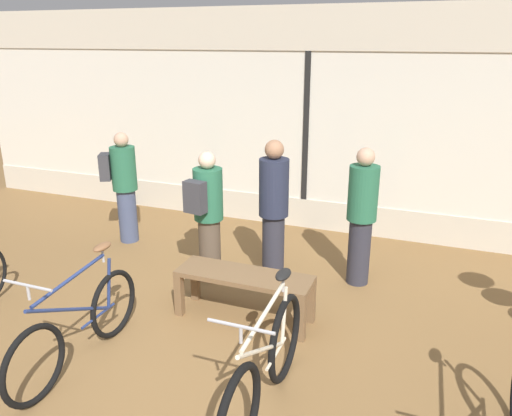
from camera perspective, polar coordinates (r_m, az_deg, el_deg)
ground_plane at (r=4.73m, az=-7.41°, el=-17.07°), size 24.00×24.00×0.00m
shop_back_wall at (r=7.36m, az=5.82°, el=9.93°), size 12.00×0.08×3.20m
bicycle_left at (r=4.75m, az=-19.60°, el=-12.64°), size 0.46×1.69×1.01m
bicycle_right at (r=3.94m, az=1.02°, el=-18.00°), size 0.46×1.76×1.06m
display_bench at (r=5.13m, az=-1.35°, el=-8.46°), size 1.40×0.44×0.51m
customer_near_rack at (r=7.17m, az=-14.91°, el=2.63°), size 0.56×0.47×1.57m
customer_by_window at (r=5.72m, az=2.03°, el=-0.19°), size 0.38×0.38×1.71m
customer_mid_floor at (r=5.81m, az=-5.55°, el=-0.59°), size 0.40×0.53×1.57m
customer_near_bench at (r=5.82m, az=11.98°, el=-0.75°), size 0.42×0.42×1.63m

